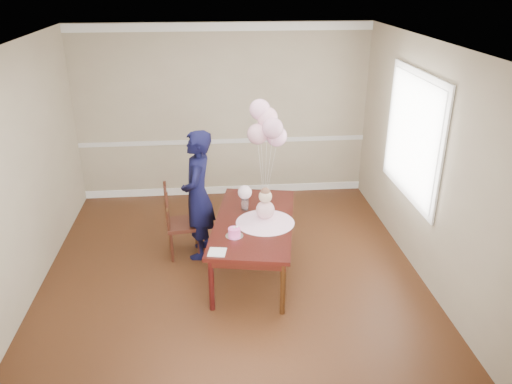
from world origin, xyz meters
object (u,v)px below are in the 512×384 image
at_px(birthday_cake, 234,232).
at_px(woman, 198,195).
at_px(dining_chair_seat, 183,224).
at_px(dining_table_top, 254,222).

height_order(birthday_cake, woman, woman).
bearing_deg(birthday_cake, dining_chair_seat, 126.49).
bearing_deg(dining_table_top, woman, 156.44).
height_order(birthday_cake, dining_chair_seat, birthday_cake).
relative_size(dining_table_top, woman, 1.09).
distance_m(birthday_cake, woman, 0.91).
height_order(dining_table_top, woman, woman).
relative_size(dining_table_top, dining_chair_seat, 4.34).
distance_m(birthday_cake, dining_chair_seat, 1.07).
bearing_deg(woman, birthday_cake, 34.83).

